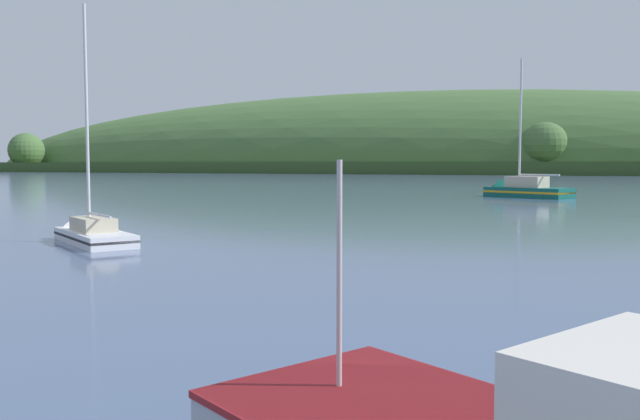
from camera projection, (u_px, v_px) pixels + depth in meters
far_shoreline_hill at (388, 172)px, 257.59m from camera, size 498.32×110.76×61.84m
sailboat_far_left at (90, 238)px, 26.83m from camera, size 6.08×4.78×10.40m
sailboat_outer_reach at (518, 193)px, 63.07m from camera, size 9.37×6.79×14.42m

